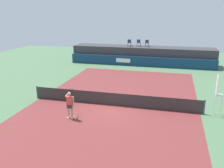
{
  "coord_description": "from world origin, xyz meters",
  "views": [
    {
      "loc": [
        4.02,
        -16.13,
        6.63
      ],
      "look_at": [
        -0.65,
        2.0,
        1.0
      ],
      "focal_mm": 39.21,
      "sensor_mm": 36.0,
      "label": 1
    }
  ],
  "objects_px": {
    "spectator_chair_center": "(147,43)",
    "net_post_near": "(37,92)",
    "net_post_far": "(204,107)",
    "umpire_chair": "(218,92)",
    "spectator_chair_far_left": "(129,42)",
    "spectator_chair_left": "(139,42)",
    "tennis_ball": "(10,128)",
    "tennis_player": "(70,104)"
  },
  "relations": [
    {
      "from": "spectator_chair_left",
      "to": "tennis_ball",
      "type": "relative_size",
      "value": 13.06
    },
    {
      "from": "spectator_chair_center",
      "to": "net_post_far",
      "type": "height_order",
      "value": "spectator_chair_center"
    },
    {
      "from": "net_post_near",
      "to": "tennis_ball",
      "type": "distance_m",
      "value": 5.29
    },
    {
      "from": "spectator_chair_left",
      "to": "tennis_player",
      "type": "xyz_separation_m",
      "value": [
        -1.62,
        -18.27,
        -1.73
      ]
    },
    {
      "from": "spectator_chair_far_left",
      "to": "tennis_ball",
      "type": "distance_m",
      "value": 20.7
    },
    {
      "from": "spectator_chair_far_left",
      "to": "net_post_near",
      "type": "relative_size",
      "value": 0.89
    },
    {
      "from": "tennis_player",
      "to": "tennis_ball",
      "type": "distance_m",
      "value": 3.73
    },
    {
      "from": "spectator_chair_left",
      "to": "net_post_near",
      "type": "bearing_deg",
      "value": -110.09
    },
    {
      "from": "net_post_far",
      "to": "umpire_chair",
      "type": "bearing_deg",
      "value": -0.33
    },
    {
      "from": "spectator_chair_center",
      "to": "net_post_far",
      "type": "bearing_deg",
      "value": -69.82
    },
    {
      "from": "spectator_chair_far_left",
      "to": "tennis_player",
      "type": "xyz_separation_m",
      "value": [
        -0.46,
        -17.97,
        -1.73
      ]
    },
    {
      "from": "net_post_near",
      "to": "net_post_far",
      "type": "bearing_deg",
      "value": 0.0
    },
    {
      "from": "spectator_chair_far_left",
      "to": "umpire_chair",
      "type": "bearing_deg",
      "value": -60.4
    },
    {
      "from": "net_post_far",
      "to": "tennis_player",
      "type": "height_order",
      "value": "tennis_player"
    },
    {
      "from": "spectator_chair_far_left",
      "to": "spectator_chair_left",
      "type": "bearing_deg",
      "value": 14.57
    },
    {
      "from": "spectator_chair_far_left",
      "to": "tennis_ball",
      "type": "bearing_deg",
      "value": -99.1
    },
    {
      "from": "umpire_chair",
      "to": "net_post_far",
      "type": "distance_m",
      "value": 1.29
    },
    {
      "from": "spectator_chair_far_left",
      "to": "net_post_far",
      "type": "xyz_separation_m",
      "value": [
        7.91,
        -15.15,
        -2.19
      ]
    },
    {
      "from": "spectator_chair_left",
      "to": "net_post_far",
      "type": "xyz_separation_m",
      "value": [
        6.75,
        -15.45,
        -2.19
      ]
    },
    {
      "from": "umpire_chair",
      "to": "tennis_player",
      "type": "bearing_deg",
      "value": -162.77
    },
    {
      "from": "spectator_chair_far_left",
      "to": "net_post_near",
      "type": "xyz_separation_m",
      "value": [
        -4.49,
        -15.15,
        -2.19
      ]
    },
    {
      "from": "spectator_chair_far_left",
      "to": "net_post_near",
      "type": "height_order",
      "value": "spectator_chair_far_left"
    },
    {
      "from": "tennis_ball",
      "to": "tennis_player",
      "type": "bearing_deg",
      "value": 39.51
    },
    {
      "from": "spectator_chair_center",
      "to": "tennis_ball",
      "type": "distance_m",
      "value": 21.41
    },
    {
      "from": "net_post_near",
      "to": "net_post_far",
      "type": "xyz_separation_m",
      "value": [
        12.4,
        0.0,
        0.0
      ]
    },
    {
      "from": "net_post_near",
      "to": "tennis_ball",
      "type": "height_order",
      "value": "net_post_near"
    },
    {
      "from": "spectator_chair_far_left",
      "to": "tennis_player",
      "type": "relative_size",
      "value": 0.5
    },
    {
      "from": "spectator_chair_left",
      "to": "umpire_chair",
      "type": "xyz_separation_m",
      "value": [
        7.45,
        -15.46,
        -1.11
      ]
    },
    {
      "from": "umpire_chair",
      "to": "tennis_ball",
      "type": "relative_size",
      "value": 40.59
    },
    {
      "from": "spectator_chair_center",
      "to": "net_post_near",
      "type": "bearing_deg",
      "value": -113.62
    },
    {
      "from": "spectator_chair_far_left",
      "to": "umpire_chair",
      "type": "relative_size",
      "value": 0.32
    },
    {
      "from": "spectator_chair_left",
      "to": "tennis_player",
      "type": "relative_size",
      "value": 0.5
    },
    {
      "from": "spectator_chair_left",
      "to": "tennis_player",
      "type": "height_order",
      "value": "spectator_chair_left"
    },
    {
      "from": "spectator_chair_far_left",
      "to": "net_post_far",
      "type": "height_order",
      "value": "spectator_chair_far_left"
    },
    {
      "from": "net_post_near",
      "to": "tennis_player",
      "type": "height_order",
      "value": "tennis_player"
    },
    {
      "from": "spectator_chair_left",
      "to": "umpire_chair",
      "type": "bearing_deg",
      "value": -64.27
    },
    {
      "from": "tennis_player",
      "to": "net_post_near",
      "type": "bearing_deg",
      "value": 145.07
    },
    {
      "from": "umpire_chair",
      "to": "net_post_far",
      "type": "xyz_separation_m",
      "value": [
        -0.7,
        0.0,
        -1.09
      ]
    },
    {
      "from": "tennis_ball",
      "to": "spectator_chair_center",
      "type": "bearing_deg",
      "value": 75.02
    },
    {
      "from": "spectator_chair_left",
      "to": "net_post_near",
      "type": "xyz_separation_m",
      "value": [
        -5.65,
        -15.45,
        -2.19
      ]
    },
    {
      "from": "spectator_chair_left",
      "to": "spectator_chair_center",
      "type": "bearing_deg",
      "value": -2.5
    },
    {
      "from": "umpire_chair",
      "to": "net_post_far",
      "type": "bearing_deg",
      "value": 179.67
    }
  ]
}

